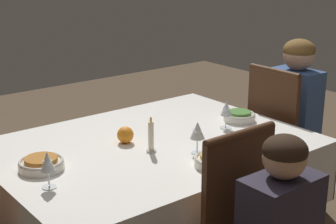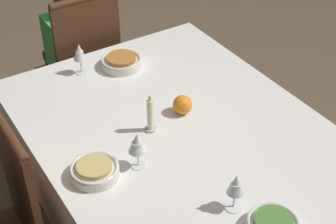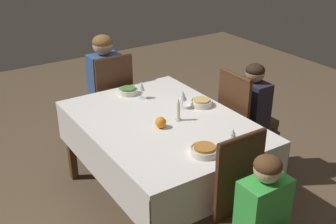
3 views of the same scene
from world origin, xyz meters
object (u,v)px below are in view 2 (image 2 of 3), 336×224
wine_glass_north (137,144)px  bowl_north (95,170)px  wine_glass_east (79,53)px  candle_centerpiece (150,117)px  bowl_east (121,62)px  chair_east (84,67)px  dining_table (181,146)px  person_child_green (71,54)px  wine_glass_west (236,186)px  orange_fruit (182,105)px

wine_glass_north → bowl_north: bearing=76.7°
wine_glass_east → candle_centerpiece: 0.56m
bowl_east → chair_east: bearing=5.2°
dining_table → candle_centerpiece: (0.07, 0.10, 0.16)m
chair_east → person_child_green: 0.18m
candle_centerpiece → bowl_east: bearing=-14.8°
wine_glass_west → bowl_east: (1.03, -0.11, -0.08)m
person_child_green → dining_table: bearing=90.4°
wine_glass_west → chair_east: bearing=-2.7°
wine_glass_west → person_child_green: bearing=-2.4°
dining_table → chair_east: (0.99, 0.01, -0.12)m
candle_centerpiece → orange_fruit: 0.18m
dining_table → wine_glass_north: bearing=109.3°
wine_glass_west → dining_table: bearing=-9.7°
bowl_north → candle_centerpiece: bearing=-68.8°
bowl_north → chair_east: bearing=-21.6°
bowl_east → wine_glass_north: wine_glass_north is taller
chair_east → wine_glass_north: chair_east is taller
person_child_green → bowl_north: bearing=71.3°
wine_glass_east → candle_centerpiece: bearing=-174.2°
bowl_east → person_child_green: bearing=3.7°
bowl_east → bowl_north: (-0.63, 0.45, 0.00)m
chair_east → bowl_north: (-1.04, 0.41, 0.24)m
bowl_east → candle_centerpiece: candle_centerpiece is taller
bowl_east → candle_centerpiece: size_ratio=1.14×
bowl_east → wine_glass_east: size_ratio=1.27×
dining_table → candle_centerpiece: candle_centerpiece is taller
orange_fruit → wine_glass_east: bearing=23.9°
dining_table → person_child_green: bearing=0.4°
wine_glass_west → wine_glass_north: size_ratio=0.98×
wine_glass_west → bowl_north: (0.40, 0.34, -0.08)m
bowl_east → wine_glass_east: wine_glass_east is taller
wine_glass_east → bowl_north: wine_glass_east is taller
chair_east → wine_glass_north: (-1.08, 0.25, 0.32)m
wine_glass_north → orange_fruit: size_ratio=1.87×
person_child_green → bowl_north: (-1.21, 0.41, 0.24)m
wine_glass_east → bowl_north: bearing=159.2°
wine_glass_east → person_child_green: bearing=-16.0°
chair_east → candle_centerpiece: chair_east is taller
person_child_green → candle_centerpiece: size_ratio=5.55×
chair_east → bowl_north: bearing=68.4°
chair_east → wine_glass_west: 1.48m
wine_glass_east → bowl_north: (-0.68, 0.26, -0.08)m
dining_table → candle_centerpiece: size_ratio=8.83×
wine_glass_east → orange_fruit: (-0.53, -0.24, -0.07)m
candle_centerpiece → wine_glass_west: bearing=-177.1°
wine_glass_east → orange_fruit: wine_glass_east is taller
person_child_green → wine_glass_north: (-1.25, 0.25, 0.32)m
wine_glass_north → dining_table: bearing=-70.7°
chair_east → orange_fruit: bearing=95.3°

